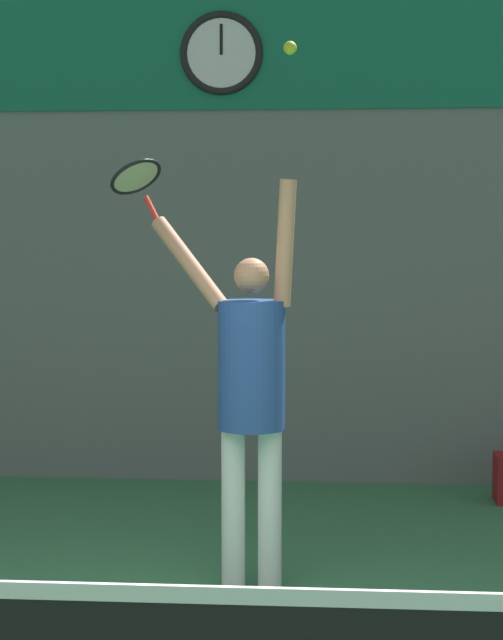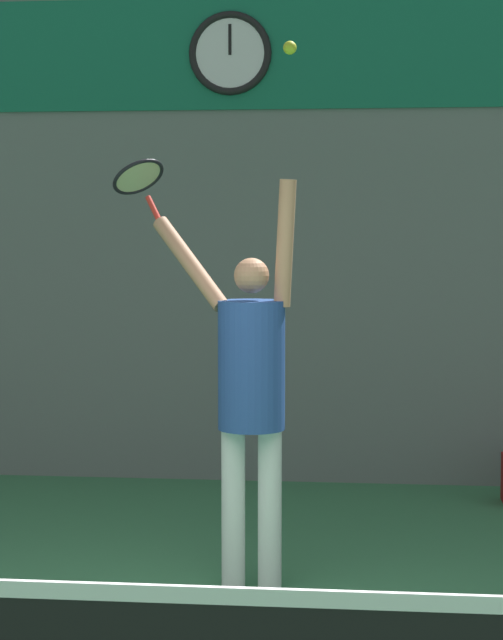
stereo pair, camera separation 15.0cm
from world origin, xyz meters
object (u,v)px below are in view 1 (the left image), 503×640
Objects in this scene: tennis_player at (250,383)px; tennis_ball at (290,48)px; scoreboard_clock at (221,53)px; tennis_racket at (137,179)px.

tennis_ball reaches higher than tennis_player.
tennis_racket is (-0.25, -2.25, -1.04)m from scoreboard_clock.
scoreboard_clock reaches higher than tennis_racket.
scoreboard_clock is at bearing 103.41° from tennis_ball.
tennis_player is at bearing 168.14° from tennis_ball.
tennis_player is 1.79m from tennis_ball.
scoreboard_clock is 2.83m from tennis_ball.
tennis_ball is (0.90, -0.48, 0.66)m from tennis_racket.
tennis_racket is 5.78× the size of tennis_ball.
scoreboard_clock is 2.49m from tennis_racket.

